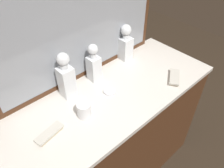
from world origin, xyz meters
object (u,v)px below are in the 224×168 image
Objects in this scene: crystal_tumbler_right at (84,110)px; crystal_decanter_front at (125,45)px; porcelain_dish at (110,91)px; crystal_decanter_far_left at (66,79)px; crystal_decanter_left at (94,66)px; silver_brush_far_left at (174,78)px; silver_brush_center at (49,134)px.

crystal_decanter_front is at bearing 23.69° from crystal_tumbler_right.
crystal_decanter_far_left is at bearing 142.14° from porcelain_dish.
crystal_decanter_left is 3.03× the size of crystal_tumbler_right.
crystal_decanter_far_left is 0.28m from porcelain_dish.
porcelain_dish is (-0.40, 0.20, -0.01)m from silver_brush_far_left.
crystal_decanter_front is 0.42m from silver_brush_far_left.
crystal_tumbler_right is (-0.03, -0.20, -0.08)m from crystal_decanter_far_left.
crystal_decanter_far_left is at bearing 37.35° from silver_brush_center.
crystal_decanter_left is 0.32m from crystal_decanter_front.
silver_brush_far_left is (0.60, -0.35, -0.11)m from crystal_decanter_far_left.
crystal_tumbler_right is at bearing -168.64° from porcelain_dish.
crystal_tumbler_right is 1.11× the size of porcelain_dish.
crystal_decanter_far_left reaches higher than crystal_decanter_front.
crystal_tumbler_right is at bearing -156.31° from crystal_decanter_front.
crystal_tumbler_right reaches higher than silver_brush_far_left.
crystal_decanter_left is at bearing -173.49° from crystal_decanter_front.
crystal_decanter_far_left is at bearing -176.95° from crystal_decanter_left.
silver_brush_center is at bearing -156.58° from crystal_decanter_left.
crystal_decanter_far_left is 0.22m from crystal_tumbler_right.
crystal_decanter_front is 0.41m from porcelain_dish.
crystal_decanter_far_left is 0.70m from silver_brush_far_left.
crystal_decanter_far_left reaches higher than crystal_tumbler_right.
silver_brush_far_left is at bearing -30.28° from crystal_decanter_far_left.
silver_brush_far_left is 1.03× the size of silver_brush_center.
porcelain_dish is (0.44, 0.03, -0.01)m from silver_brush_center.
crystal_decanter_left is 1.59× the size of silver_brush_center.
crystal_tumbler_right reaches higher than porcelain_dish.
silver_brush_far_left reaches higher than porcelain_dish.
crystal_decanter_front is (0.54, 0.05, -0.01)m from crystal_decanter_far_left.
crystal_decanter_front reaches higher than porcelain_dish.
porcelain_dish is (0.23, 0.05, -0.03)m from crystal_tumbler_right.
crystal_decanter_left is at bearing 3.05° from crystal_decanter_far_left.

